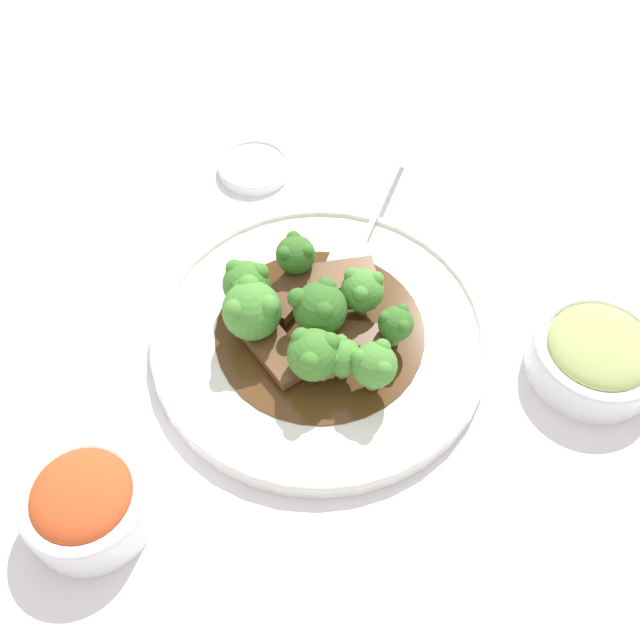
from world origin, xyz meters
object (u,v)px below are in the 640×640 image
at_px(broccoli_floret_2, 396,324).
at_px(broccoli_floret_8, 315,307).
at_px(beef_strip_2, 338,277).
at_px(beef_strip_0, 291,293).
at_px(broccoli_floret_1, 314,354).
at_px(broccoli_floret_3, 295,254).
at_px(beef_strip_3, 277,352).
at_px(sauce_dish, 254,166).
at_px(broccoli_floret_5, 374,365).
at_px(beef_strip_1, 355,335).
at_px(broccoli_floret_0, 343,357).
at_px(side_bowl_kimchi, 86,503).
at_px(serving_spoon, 354,251).
at_px(broccoli_floret_6, 252,310).
at_px(broccoli_floret_7, 246,284).
at_px(broccoli_floret_4, 362,290).
at_px(side_bowl_appetizer, 597,354).
at_px(main_plate, 320,335).

relative_size(broccoli_floret_2, broccoli_floret_8, 0.77).
bearing_deg(beef_strip_2, beef_strip_0, -134.79).
distance_m(beef_strip_2, broccoli_floret_1, 0.11).
relative_size(broccoli_floret_1, broccoli_floret_3, 1.17).
relative_size(beef_strip_3, sauce_dish, 0.94).
relative_size(beef_strip_2, beef_strip_3, 0.95).
height_order(broccoli_floret_5, sauce_dish, broccoli_floret_5).
height_order(beef_strip_1, broccoli_floret_0, broccoli_floret_0).
distance_m(broccoli_floret_2, sauce_dish, 0.29).
height_order(beef_strip_0, beef_strip_2, same).
bearing_deg(sauce_dish, beef_strip_1, -44.70).
bearing_deg(side_bowl_kimchi, serving_spoon, 72.15).
distance_m(beef_strip_0, broccoli_floret_3, 0.04).
bearing_deg(broccoli_floret_6, broccoli_floret_5, -6.52).
distance_m(broccoli_floret_3, broccoli_floret_7, 0.06).
xyz_separation_m(broccoli_floret_2, broccoli_floret_5, (-0.00, -0.05, 0.00)).
relative_size(broccoli_floret_2, broccoli_floret_4, 0.89).
bearing_deg(broccoli_floret_0, broccoli_floret_6, 171.64).
xyz_separation_m(broccoli_floret_4, serving_spoon, (-0.03, 0.06, -0.02)).
height_order(beef_strip_0, broccoli_floret_1, broccoli_floret_1).
xyz_separation_m(beef_strip_2, broccoli_floret_0, (0.04, -0.10, 0.02)).
distance_m(beef_strip_3, broccoli_floret_0, 0.07).
bearing_deg(broccoli_floret_8, broccoli_floret_5, -28.47).
bearing_deg(broccoli_floret_7, beef_strip_1, -1.73).
height_order(broccoli_floret_3, broccoli_floret_7, same).
relative_size(beef_strip_0, beef_strip_2, 0.97).
distance_m(beef_strip_1, side_bowl_appetizer, 0.22).
bearing_deg(broccoli_floret_3, beef_strip_3, -77.62).
relative_size(beef_strip_1, serving_spoon, 0.28).
bearing_deg(broccoli_floret_7, broccoli_floret_1, -30.90).
xyz_separation_m(beef_strip_1, broccoli_floret_6, (-0.09, -0.03, 0.03)).
bearing_deg(broccoli_floret_1, beef_strip_3, 170.48).
xyz_separation_m(broccoli_floret_1, sauce_dish, (-0.17, 0.24, -0.05)).
relative_size(beef_strip_0, broccoli_floret_4, 1.41).
distance_m(broccoli_floret_3, serving_spoon, 0.07).
bearing_deg(main_plate, broccoli_floret_1, -74.80).
xyz_separation_m(beef_strip_3, broccoli_floret_0, (0.06, 0.00, 0.02)).
bearing_deg(beef_strip_2, broccoli_floret_1, -80.48).
bearing_deg(beef_strip_2, broccoli_floret_4, -35.97).
height_order(main_plate, broccoli_floret_8, broccoli_floret_8).
bearing_deg(beef_strip_0, broccoli_floret_3, 103.29).
relative_size(broccoli_floret_7, serving_spoon, 0.21).
distance_m(broccoli_floret_8, sauce_dish, 0.25).
bearing_deg(broccoli_floret_1, side_bowl_appetizer, 25.81).
relative_size(broccoli_floret_1, side_bowl_kimchi, 0.55).
xyz_separation_m(side_bowl_appetizer, sauce_dish, (-0.40, 0.12, -0.02)).
relative_size(main_plate, broccoli_floret_4, 6.38).
distance_m(beef_strip_3, broccoli_floret_2, 0.11).
bearing_deg(broccoli_floret_0, beef_strip_2, 112.95).
distance_m(broccoli_floret_2, broccoli_floret_8, 0.07).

